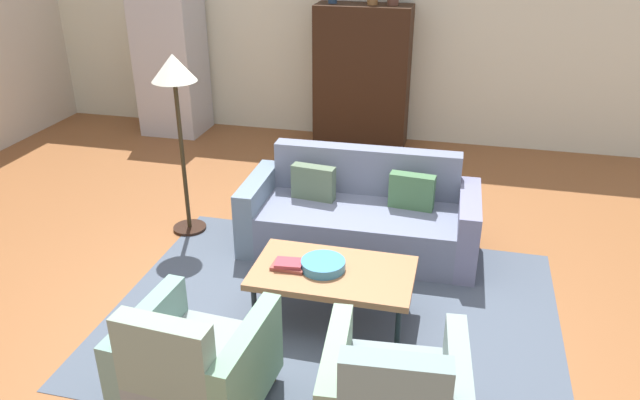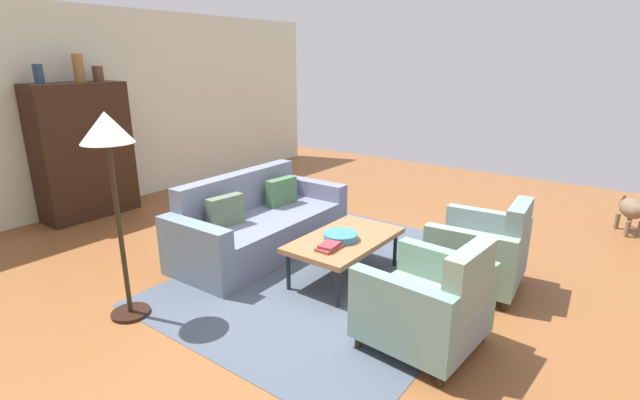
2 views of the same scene
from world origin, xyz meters
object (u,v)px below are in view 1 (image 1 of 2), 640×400
(couch, at_px, (361,216))
(armchair_left, at_px, (193,369))
(book_stack, at_px, (289,265))
(cabinet, at_px, (362,77))
(floor_lamp, at_px, (175,85))
(refrigerator, at_px, (172,66))
(fruit_bowl, at_px, (323,265))
(coffee_table, at_px, (333,274))

(couch, bearing_deg, armchair_left, 74.45)
(couch, distance_m, book_stack, 1.29)
(book_stack, height_order, cabinet, cabinet)
(floor_lamp, bearing_deg, armchair_left, -64.32)
(book_stack, height_order, refrigerator, refrigerator)
(couch, relative_size, book_stack, 8.23)
(book_stack, bearing_deg, couch, 75.19)
(refrigerator, relative_size, floor_lamp, 1.08)
(book_stack, relative_size, floor_lamp, 0.15)
(armchair_left, bearing_deg, couch, 79.68)
(armchair_left, height_order, fruit_bowl, armchair_left)
(couch, xyz_separation_m, floor_lamp, (-1.68, -0.11, 1.16))
(armchair_left, relative_size, refrigerator, 0.48)
(armchair_left, height_order, floor_lamp, floor_lamp)
(couch, bearing_deg, book_stack, 74.02)
(book_stack, xyz_separation_m, floor_lamp, (-1.35, 1.12, 0.99))
(coffee_table, xyz_separation_m, armchair_left, (-0.60, -1.17, -0.05))
(cabinet, distance_m, floor_lamp, 3.13)
(coffee_table, height_order, armchair_left, armchair_left)
(couch, bearing_deg, cabinet, -80.99)
(book_stack, distance_m, refrigerator, 4.78)
(refrigerator, xyz_separation_m, floor_lamp, (1.43, -2.74, 0.52))
(coffee_table, distance_m, armchair_left, 1.31)
(couch, height_order, floor_lamp, floor_lamp)
(book_stack, bearing_deg, refrigerator, 125.81)
(book_stack, relative_size, cabinet, 0.14)
(armchair_left, height_order, cabinet, cabinet)
(book_stack, distance_m, floor_lamp, 2.02)
(coffee_table, xyz_separation_m, book_stack, (-0.33, -0.05, 0.06))
(fruit_bowl, bearing_deg, book_stack, -169.48)
(cabinet, bearing_deg, coffee_table, -82.84)
(armchair_left, relative_size, fruit_bowl, 2.65)
(coffee_table, height_order, floor_lamp, floor_lamp)
(coffee_table, height_order, cabinet, cabinet)
(cabinet, bearing_deg, book_stack, -87.63)
(book_stack, bearing_deg, coffee_table, 8.12)
(coffee_table, relative_size, refrigerator, 0.65)
(floor_lamp, bearing_deg, couch, 3.90)
(floor_lamp, bearing_deg, coffee_table, -32.52)
(coffee_table, relative_size, book_stack, 4.66)
(couch, relative_size, armchair_left, 2.41)
(armchair_left, relative_size, cabinet, 0.49)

